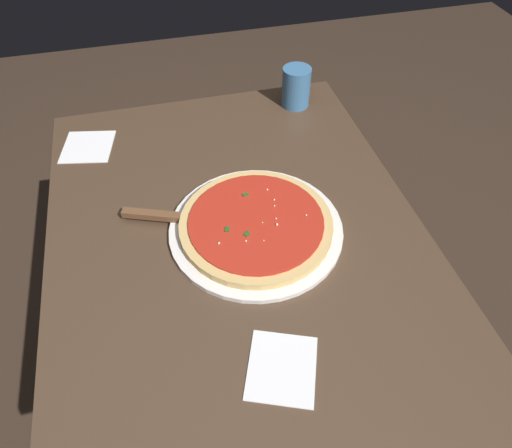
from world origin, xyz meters
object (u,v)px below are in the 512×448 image
(cup_tall_drink, at_px, (296,87))
(napkin_loose_left, at_px, (282,368))
(pizza, at_px, (256,224))
(napkin_folded_right, at_px, (88,147))
(serving_plate, at_px, (256,229))
(pizza_server, at_px, (174,218))

(cup_tall_drink, xyz_separation_m, napkin_loose_left, (-0.70, 0.24, -0.05))
(pizza, distance_m, napkin_folded_right, 0.48)
(serving_plate, distance_m, pizza, 0.01)
(cup_tall_drink, relative_size, napkin_loose_left, 0.86)
(cup_tall_drink, distance_m, napkin_loose_left, 0.74)
(cup_tall_drink, distance_m, napkin_folded_right, 0.53)
(pizza, relative_size, napkin_folded_right, 2.50)
(serving_plate, xyz_separation_m, pizza_server, (0.06, 0.15, 0.01))
(pizza_server, bearing_deg, pizza, -111.53)
(pizza, height_order, cup_tall_drink, cup_tall_drink)
(napkin_loose_left, bearing_deg, napkin_folded_right, 24.21)
(cup_tall_drink, bearing_deg, napkin_loose_left, 160.94)
(pizza_server, bearing_deg, napkin_folded_right, 29.66)
(serving_plate, relative_size, napkin_loose_left, 2.89)
(serving_plate, distance_m, pizza_server, 0.16)
(serving_plate, relative_size, cup_tall_drink, 3.37)
(pizza, distance_m, cup_tall_drink, 0.46)
(cup_tall_drink, bearing_deg, pizza_server, 133.95)
(pizza, height_order, napkin_folded_right, pizza)
(serving_plate, bearing_deg, napkin_loose_left, 173.78)
(pizza, bearing_deg, serving_plate, -106.78)
(cup_tall_drink, bearing_deg, pizza, 152.89)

